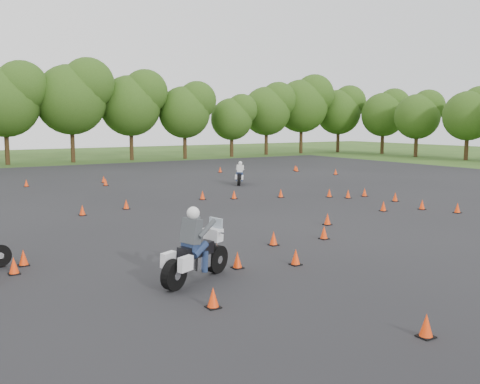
% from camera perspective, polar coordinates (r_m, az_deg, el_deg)
% --- Properties ---
extents(ground, '(140.00, 140.00, 0.00)m').
position_cam_1_polar(ground, '(19.55, 6.28, -4.79)').
color(ground, '#2D5119').
rests_on(ground, ground).
extents(asphalt_pad, '(62.00, 62.00, 0.00)m').
position_cam_1_polar(asphalt_pad, '(24.44, -2.50, -2.26)').
color(asphalt_pad, black).
rests_on(asphalt_pad, ground).
extents(treeline, '(86.97, 32.51, 11.05)m').
position_cam_1_polar(treeline, '(51.99, -16.51, 7.77)').
color(treeline, '#2B4A15').
rests_on(treeline, ground).
extents(traffic_cones, '(36.66, 33.07, 0.45)m').
position_cam_1_polar(traffic_cones, '(23.96, -2.39, -1.91)').
color(traffic_cones, '#FF3C0A').
rests_on(traffic_cones, asphalt_pad).
extents(rider_grey, '(2.70, 1.83, 2.01)m').
position_cam_1_polar(rider_grey, '(13.99, -4.77, -5.50)').
color(rider_grey, '#3B3F43').
rests_on(rider_grey, ground).
extents(rider_white, '(1.64, 2.02, 1.56)m').
position_cam_1_polar(rider_white, '(35.42, -0.11, 2.07)').
color(rider_white, beige).
rests_on(rider_white, ground).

